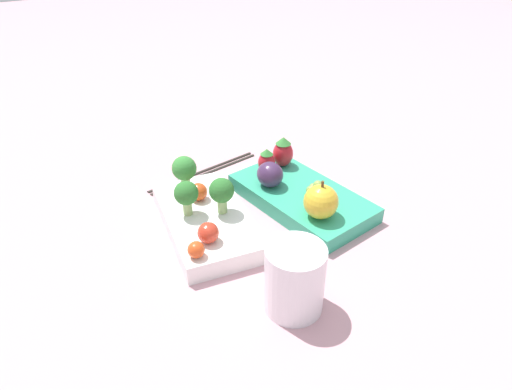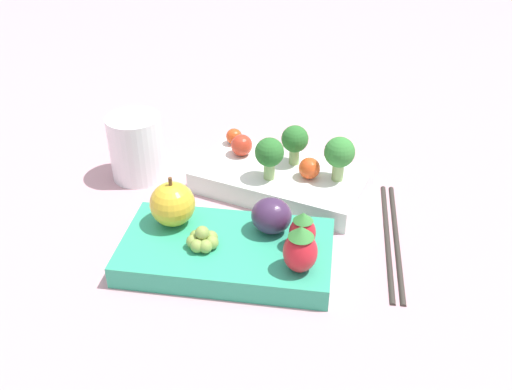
{
  "view_description": "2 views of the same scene",
  "coord_description": "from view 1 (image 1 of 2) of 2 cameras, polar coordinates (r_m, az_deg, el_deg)",
  "views": [
    {
      "loc": [
        -0.48,
        0.27,
        0.4
      ],
      "look_at": [
        0.0,
        -0.0,
        0.04
      ],
      "focal_mm": 32.0,
      "sensor_mm": 36.0,
      "label": 1
    },
    {
      "loc": [
        0.16,
        -0.51,
        0.39
      ],
      "look_at": [
        0.0,
        -0.0,
        0.04
      ],
      "focal_mm": 40.0,
      "sensor_mm": 36.0,
      "label": 2
    }
  ],
  "objects": [
    {
      "name": "drinking_cup",
      "position": [
        0.52,
        4.83,
        -10.44
      ],
      "size": [
        0.07,
        0.07,
        0.08
      ],
      "color": "white",
      "rests_on": "ground_plane"
    },
    {
      "name": "strawberry_1",
      "position": [
        0.75,
        3.4,
        5.4
      ],
      "size": [
        0.03,
        0.03,
        0.05
      ],
      "color": "red",
      "rests_on": "bento_box_fruit"
    },
    {
      "name": "apple",
      "position": [
        0.63,
        8.11,
        -0.83
      ],
      "size": [
        0.05,
        0.05,
        0.06
      ],
      "color": "gold",
      "rests_on": "bento_box_fruit"
    },
    {
      "name": "broccoli_floret_1",
      "position": [
        0.68,
        -8.95,
        3.16
      ],
      "size": [
        0.04,
        0.04,
        0.06
      ],
      "color": "#93B770",
      "rests_on": "bento_box_savoury"
    },
    {
      "name": "broccoli_floret_2",
      "position": [
        0.62,
        -4.19,
        0.28
      ],
      "size": [
        0.03,
        0.03,
        0.05
      ],
      "color": "#93B770",
      "rests_on": "bento_box_savoury"
    },
    {
      "name": "chopsticks_pair",
      "position": [
        0.79,
        -6.5,
        2.94
      ],
      "size": [
        0.05,
        0.21,
        0.01
      ],
      "color": "#332D28",
      "rests_on": "ground_plane"
    },
    {
      "name": "bento_box_savoury",
      "position": [
        0.65,
        -6.17,
        -3.21
      ],
      "size": [
        0.22,
        0.14,
        0.03
      ],
      "color": "white",
      "rests_on": "ground_plane"
    },
    {
      "name": "strawberry_0",
      "position": [
        0.73,
        1.33,
        4.26
      ],
      "size": [
        0.03,
        0.03,
        0.04
      ],
      "color": "red",
      "rests_on": "bento_box_fruit"
    },
    {
      "name": "cherry_tomato_1",
      "position": [
        0.66,
        -7.21,
        0.4
      ],
      "size": [
        0.03,
        0.03,
        0.03
      ],
      "color": "#DB4C1E",
      "rests_on": "bento_box_savoury"
    },
    {
      "name": "cherry_tomato_2",
      "position": [
        0.56,
        -7.5,
        -6.8
      ],
      "size": [
        0.02,
        0.02,
        0.02
      ],
      "color": "#DB4C1E",
      "rests_on": "bento_box_savoury"
    },
    {
      "name": "ground_plane",
      "position": [
        0.68,
        -0.09,
        -2.7
      ],
      "size": [
        4.0,
        4.0,
        0.0
      ],
      "primitive_type": "plane",
      "color": "#C6939E"
    },
    {
      "name": "grape_cluster",
      "position": [
        0.68,
        7.68,
        0.59
      ],
      "size": [
        0.03,
        0.03,
        0.02
      ],
      "color": "#8EA84C",
      "rests_on": "bento_box_fruit"
    },
    {
      "name": "cherry_tomato_0",
      "position": [
        0.58,
        -6.0,
        -4.72
      ],
      "size": [
        0.03,
        0.03,
        0.03
      ],
      "color": "red",
      "rests_on": "bento_box_savoury"
    },
    {
      "name": "broccoli_floret_0",
      "position": [
        0.62,
        -8.71,
        0.09
      ],
      "size": [
        0.03,
        0.03,
        0.05
      ],
      "color": "#93B770",
      "rests_on": "bento_box_savoury"
    },
    {
      "name": "plum",
      "position": [
        0.69,
        1.77,
        2.58
      ],
      "size": [
        0.04,
        0.04,
        0.04
      ],
      "color": "#42284C",
      "rests_on": "bento_box_fruit"
    },
    {
      "name": "bento_box_fruit",
      "position": [
        0.7,
        5.71,
        -0.34
      ],
      "size": [
        0.23,
        0.15,
        0.02
      ],
      "color": "#33A87F",
      "rests_on": "ground_plane"
    }
  ]
}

